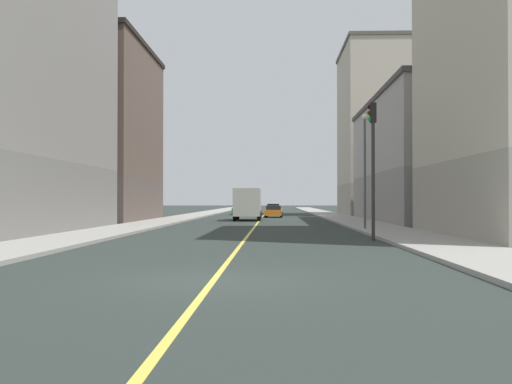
% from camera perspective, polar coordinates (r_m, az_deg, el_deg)
% --- Properties ---
extents(ground_plane, '(400.00, 400.00, 0.00)m').
position_cam_1_polar(ground_plane, '(13.91, -4.14, -8.56)').
color(ground_plane, '#2B332F').
rests_on(ground_plane, ground).
extents(sidewalk_left, '(3.65, 168.00, 0.15)m').
position_cam_1_polar(sidewalk_left, '(63.09, 7.98, -2.44)').
color(sidewalk_left, '#9E9B93').
rests_on(sidewalk_left, ground).
extents(sidewalk_right, '(3.65, 168.00, 0.15)m').
position_cam_1_polar(sidewalk_right, '(63.47, -6.87, -2.43)').
color(sidewalk_right, '#9E9B93').
rests_on(sidewalk_right, ground).
extents(lane_center_stripe, '(0.16, 154.00, 0.01)m').
position_cam_1_polar(lane_center_stripe, '(62.75, 0.53, -2.51)').
color(lane_center_stripe, '#E5D14C').
rests_on(lane_center_stripe, ground).
extents(building_left_mid, '(10.76, 25.28, 10.82)m').
position_cam_1_polar(building_left_mid, '(53.75, 16.74, 3.01)').
color(building_left_mid, gray).
rests_on(building_left_mid, ground).
extents(building_left_far, '(10.76, 14.76, 21.08)m').
position_cam_1_polar(building_left_far, '(75.94, 12.36, 5.77)').
color(building_left_far, '#9D9688').
rests_on(building_left_far, ground).
extents(building_right_midblock, '(10.76, 16.07, 15.74)m').
position_cam_1_polar(building_right_midblock, '(54.93, -15.91, 5.50)').
color(building_right_midblock, brown).
rests_on(building_right_midblock, ground).
extents(traffic_light_left_near, '(0.40, 0.32, 6.37)m').
position_cam_1_polar(traffic_light_left_near, '(27.71, 11.22, 3.80)').
color(traffic_light_left_near, '#2D2D2D').
rests_on(traffic_light_left_near, ground).
extents(street_lamp_left_near, '(0.36, 0.36, 7.04)m').
position_cam_1_polar(street_lamp_left_near, '(36.83, 10.47, 3.17)').
color(street_lamp_left_near, '#4C4C51').
rests_on(street_lamp_left_near, ground).
extents(car_orange, '(2.01, 4.36, 1.29)m').
position_cam_1_polar(car_orange, '(64.95, 1.72, -1.91)').
color(car_orange, orange).
rests_on(car_orange, ground).
extents(car_green, '(1.92, 4.21, 1.35)m').
position_cam_1_polar(car_green, '(76.85, -1.56, -1.71)').
color(car_green, '#1E6B38').
rests_on(car_green, ground).
extents(car_red, '(2.00, 4.04, 1.38)m').
position_cam_1_polar(car_red, '(82.26, 1.66, -1.65)').
color(car_red, red).
rests_on(car_red, ground).
extents(box_truck, '(2.46, 6.68, 2.95)m').
position_cam_1_polar(box_truck, '(54.80, -0.81, -1.11)').
color(box_truck, beige).
rests_on(box_truck, ground).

